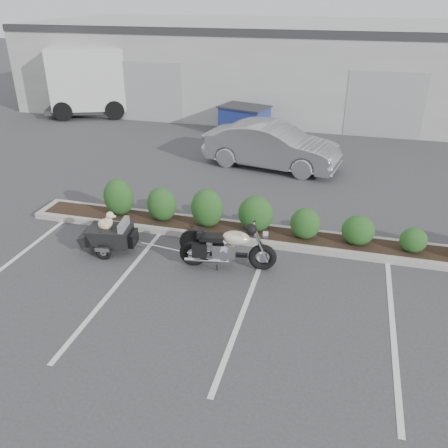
% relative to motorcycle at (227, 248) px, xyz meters
% --- Properties ---
extents(ground, '(90.00, 90.00, 0.00)m').
position_rel_motorcycle_xyz_m(ground, '(-0.51, -0.65, -0.48)').
color(ground, '#38383A').
rests_on(ground, ground).
extents(planter_kerb, '(12.00, 1.00, 0.15)m').
position_rel_motorcycle_xyz_m(planter_kerb, '(0.49, 1.55, -0.41)').
color(planter_kerb, '#9E9E93').
rests_on(planter_kerb, ground).
extents(building, '(26.00, 10.00, 4.00)m').
position_rel_motorcycle_xyz_m(building, '(-0.51, 16.35, 1.52)').
color(building, '#9EA099').
rests_on(building, ground).
extents(motorcycle, '(2.11, 0.81, 1.21)m').
position_rel_motorcycle_xyz_m(motorcycle, '(0.00, 0.00, 0.00)').
color(motorcycle, black).
rests_on(motorcycle, ground).
extents(pet_trailer, '(1.71, 0.97, 1.01)m').
position_rel_motorcycle_xyz_m(pet_trailer, '(-2.78, 0.02, -0.06)').
color(pet_trailer, black).
rests_on(pet_trailer, ground).
extents(sedan, '(4.72, 2.35, 1.49)m').
position_rel_motorcycle_xyz_m(sedan, '(-0.21, 6.66, 0.26)').
color(sedan, '#ACACB3').
rests_on(sedan, ground).
extents(dumpster, '(2.17, 1.76, 1.24)m').
position_rel_motorcycle_xyz_m(dumpster, '(-1.91, 10.07, 0.14)').
color(dumpster, navy).
rests_on(dumpster, ground).
extents(delivery_truck, '(7.09, 4.39, 3.10)m').
position_rel_motorcycle_xyz_m(delivery_truck, '(-8.49, 12.29, 1.00)').
color(delivery_truck, silver).
rests_on(delivery_truck, ground).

